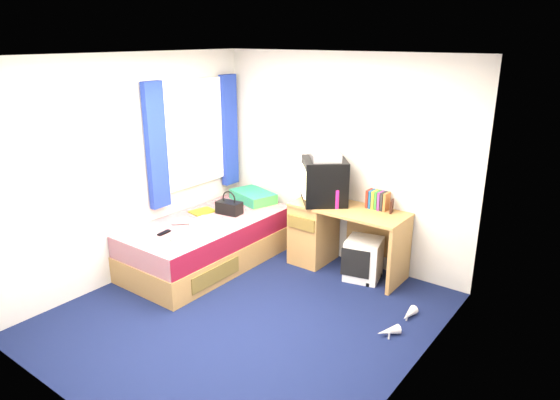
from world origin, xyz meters
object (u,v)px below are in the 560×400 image
Objects in this scene: magazine at (202,211)px; remote_control at (164,233)px; white_heels at (399,322)px; storage_cube at (363,259)px; water_bottle at (182,221)px; colour_swatch_fan at (172,239)px; pillow at (253,196)px; aerosol_can at (337,197)px; pink_water_bottle at (337,199)px; desk at (327,231)px; picture_frame at (392,206)px; crt_tv at (324,181)px; towel at (206,224)px; vcr at (325,156)px; handbag at (229,207)px; bed at (208,242)px.

remote_control is (0.17, -0.74, 0.00)m from magazine.
white_heels is at bearing 9.04° from remote_control.
water_bottle reaches higher than storage_cube.
colour_swatch_fan reaches higher than storage_cube.
pillow is 3.16× the size of aerosol_can.
desk is at bearing 150.30° from pink_water_bottle.
aerosol_can is (1.24, 0.00, 0.24)m from pillow.
picture_frame is at bearing 121.55° from white_heels.
remote_control is at bearing -79.40° from crt_tv.
towel is at bearing -132.95° from desk.
handbag is at bearing -103.22° from vcr.
pillow is 0.72m from magazine.
remote_control is (-1.29, -1.42, -0.29)m from aerosol_can.
desk is 0.55m from storage_cube.
pink_water_bottle is (-0.35, -0.02, 0.63)m from storage_cube.
pillow is at bearing 91.02° from handbag.
aerosol_can is 1.49m from towel.
storage_cube is 2.07m from water_bottle.
towel reaches higher than remote_control.
desk reaches higher than pillow.
picture_frame is 0.59m from pink_water_bottle.
towel is at bearing -39.82° from magazine.
storage_cube is 2.52× the size of aerosol_can.
bed is at bearing 99.29° from colour_swatch_fan.
vcr reaches higher than white_heels.
crt_tv is at bearing 45.16° from remote_control.
colour_swatch_fan is at bearing -98.83° from towel.
storage_cube is at bearing -13.38° from aerosol_can.
crt_tv is at bearing 49.08° from towel.
aerosol_can is 1.60m from white_heels.
pink_water_bottle is 0.14m from aerosol_can.
storage_cube is 1.77m from towel.
storage_cube is 1.68m from handbag.
picture_frame is 2.35m from colour_swatch_fan.
magazine is 0.45m from water_bottle.
bed is 1.59m from aerosol_can.
vcr is 1.77m from water_bottle.
pillow reaches higher than magazine.
bed is 3.25× the size of white_heels.
picture_frame is 1.89m from handbag.
water_bottle reaches higher than magazine.
pillow is 2.70× the size of pink_water_bottle.
handbag is 0.34m from magazine.
pillow is 1.25× the size of storage_cube.
picture_frame is 2.45m from remote_control.
aerosol_can is 0.91× the size of water_bottle.
white_heels is (2.25, 0.71, -0.51)m from colour_swatch_fan.
aerosol_can is at bearing 39.72° from water_bottle.
crt_tv is 1.79m from white_heels.
white_heels is (0.73, -0.67, -0.19)m from storage_cube.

